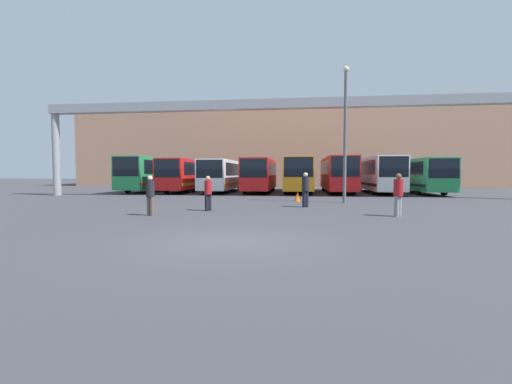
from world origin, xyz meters
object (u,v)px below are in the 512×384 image
(bus_slot_5, at_px, (337,173))
(pedestrian_near_left, at_px, (208,192))
(pedestrian_far_center, at_px, (150,194))
(lamp_post, at_px, (345,129))
(bus_slot_3, at_px, (260,173))
(bus_slot_4, at_px, (298,173))
(bus_slot_1, at_px, (189,173))
(traffic_cone, at_px, (298,196))
(pedestrian_near_center, at_px, (398,194))
(pedestrian_mid_left, at_px, (305,189))
(bus_slot_2, at_px, (224,174))
(bus_slot_7, at_px, (418,174))
(bus_slot_0, at_px, (153,172))
(bus_slot_6, at_px, (377,173))

(bus_slot_5, height_order, pedestrian_near_left, bus_slot_5)
(pedestrian_far_center, distance_m, lamp_post, 12.41)
(bus_slot_3, relative_size, bus_slot_4, 0.91)
(bus_slot_3, relative_size, lamp_post, 1.26)
(bus_slot_1, relative_size, traffic_cone, 18.67)
(bus_slot_3, relative_size, pedestrian_near_center, 5.75)
(pedestrian_mid_left, bearing_deg, bus_slot_1, 86.99)
(bus_slot_1, bearing_deg, pedestrian_near_center, -50.53)
(bus_slot_2, xyz_separation_m, bus_slot_3, (3.67, -0.29, 0.05))
(bus_slot_7, bearing_deg, bus_slot_4, 179.62)
(bus_slot_0, distance_m, bus_slot_6, 22.02)
(pedestrian_mid_left, relative_size, traffic_cone, 3.01)
(pedestrian_far_center, bearing_deg, pedestrian_near_left, -115.16)
(bus_slot_6, height_order, pedestrian_near_left, bus_slot_6)
(bus_slot_7, xyz_separation_m, pedestrian_far_center, (-17.35, -19.28, -0.85))
(bus_slot_2, bearing_deg, bus_slot_1, 175.69)
(pedestrian_mid_left, relative_size, pedestrian_far_center, 1.08)
(bus_slot_3, xyz_separation_m, bus_slot_7, (14.68, 0.43, -0.04))
(bus_slot_3, relative_size, pedestrian_near_left, 6.16)
(bus_slot_3, relative_size, bus_slot_5, 0.93)
(pedestrian_near_center, bearing_deg, bus_slot_6, 39.90)
(bus_slot_4, distance_m, bus_slot_5, 3.67)
(lamp_post, bearing_deg, bus_slot_1, 139.38)
(bus_slot_0, relative_size, pedestrian_near_center, 6.14)
(pedestrian_far_center, relative_size, lamp_post, 0.21)
(pedestrian_near_center, xyz_separation_m, lamp_post, (-1.35, 6.58, 3.55))
(lamp_post, bearing_deg, bus_slot_6, 68.95)
(pedestrian_far_center, xyz_separation_m, lamp_post, (9.16, 7.56, 3.60))
(pedestrian_mid_left, bearing_deg, pedestrian_near_center, -83.72)
(bus_slot_0, height_order, bus_slot_3, bus_slot_0)
(traffic_cone, bearing_deg, pedestrian_near_center, -60.66)
(bus_slot_4, relative_size, lamp_post, 1.38)
(bus_slot_1, relative_size, pedestrian_near_center, 6.37)
(bus_slot_0, xyz_separation_m, pedestrian_far_center, (8.34, -19.21, -1.01))
(pedestrian_far_center, height_order, lamp_post, lamp_post)
(pedestrian_near_left, bearing_deg, bus_slot_6, -169.29)
(bus_slot_7, distance_m, pedestrian_far_center, 25.95)
(bus_slot_4, distance_m, pedestrian_near_left, 17.78)
(pedestrian_far_center, bearing_deg, bus_slot_2, -69.48)
(bus_slot_2, bearing_deg, bus_slot_6, 0.69)
(traffic_cone, bearing_deg, pedestrian_mid_left, -83.91)
(bus_slot_1, xyz_separation_m, bus_slot_7, (22.02, -0.14, -0.04))
(bus_slot_6, bearing_deg, pedestrian_near_left, -124.27)
(bus_slot_7, distance_m, pedestrian_near_left, 23.04)
(traffic_cone, bearing_deg, lamp_post, -17.94)
(bus_slot_0, xyz_separation_m, pedestrian_mid_left, (15.05, -14.65, -0.93))
(bus_slot_0, height_order, lamp_post, lamp_post)
(bus_slot_1, bearing_deg, lamp_post, -40.62)
(bus_slot_2, xyz_separation_m, bus_slot_7, (18.35, 0.14, 0.01))
(bus_slot_6, bearing_deg, pedestrian_far_center, -125.30)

